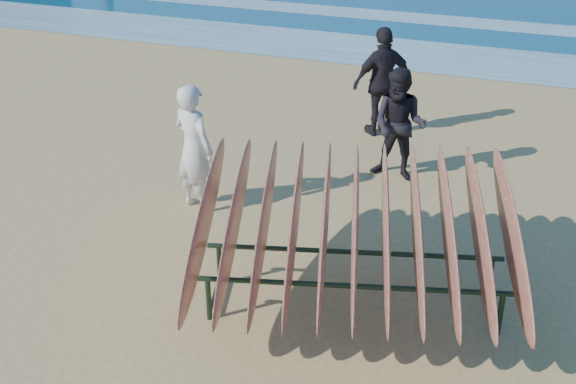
# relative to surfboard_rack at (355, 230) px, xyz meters

# --- Properties ---
(ground) EXTENTS (120.00, 120.00, 0.00)m
(ground) POSITION_rel_surfboard_rack_xyz_m (-0.95, -0.22, -0.97)
(ground) COLOR tan
(ground) RESTS_ON ground
(foam_near) EXTENTS (160.00, 160.00, 0.00)m
(foam_near) POSITION_rel_surfboard_rack_xyz_m (-0.95, 9.78, -0.96)
(foam_near) COLOR white
(foam_near) RESTS_ON ground
(foam_far) EXTENTS (160.00, 160.00, 0.00)m
(foam_far) POSITION_rel_surfboard_rack_xyz_m (-0.95, 13.28, -0.96)
(foam_far) COLOR white
(foam_far) RESTS_ON ground
(surfboard_rack) EXTENTS (3.81, 3.55, 1.61)m
(surfboard_rack) POSITION_rel_surfboard_rack_xyz_m (0.00, 0.00, 0.00)
(surfboard_rack) COLOR #1C2E1F
(surfboard_rack) RESTS_ON ground
(person_white) EXTENTS (0.74, 0.61, 1.74)m
(person_white) POSITION_rel_surfboard_rack_xyz_m (-2.60, 1.47, -0.10)
(person_white) COLOR silver
(person_white) RESTS_ON ground
(person_dark_a) EXTENTS (0.85, 0.68, 1.64)m
(person_dark_a) POSITION_rel_surfboard_rack_xyz_m (-0.30, 3.35, -0.15)
(person_dark_a) COLOR black
(person_dark_a) RESTS_ON ground
(person_dark_b) EXTENTS (1.08, 1.03, 1.80)m
(person_dark_b) POSITION_rel_surfboard_rack_xyz_m (-0.95, 4.94, -0.07)
(person_dark_b) COLOR black
(person_dark_b) RESTS_ON ground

